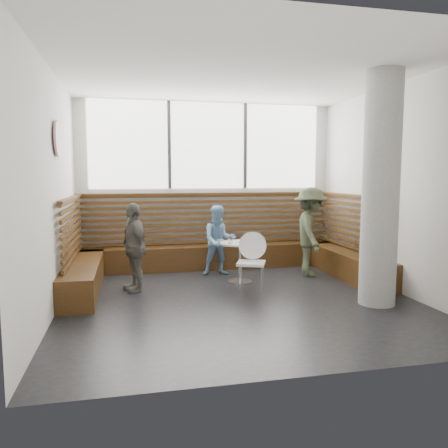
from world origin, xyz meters
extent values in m
cube|color=silver|center=(0.00, 0.00, 1.60)|extent=(5.00, 5.00, 3.20)
cube|color=black|center=(0.00, 0.00, 0.00)|extent=(5.00, 5.00, 0.01)
cube|color=white|center=(0.00, 0.00, 3.20)|extent=(5.00, 5.00, 0.01)
cube|color=white|center=(0.00, 2.48, 2.38)|extent=(4.50, 0.02, 1.65)
cube|color=#3F3F42|center=(-0.75, 2.46, 2.38)|extent=(0.06, 0.04, 1.65)
cube|color=#3F3F42|center=(0.75, 2.46, 2.38)|extent=(0.06, 0.04, 1.65)
cube|color=#3B240E|center=(0.00, 2.25, 0.23)|extent=(5.00, 0.50, 0.45)
cube|color=#3B240E|center=(-2.25, 1.25, 0.23)|extent=(0.50, 2.50, 0.45)
cube|color=#3B240E|center=(2.25, 1.25, 0.23)|extent=(0.50, 2.50, 0.45)
cube|color=#3F260F|center=(0.00, 2.42, 0.95)|extent=(4.88, 0.08, 0.98)
cube|color=#3F260F|center=(-2.42, 1.25, 0.95)|extent=(0.08, 2.38, 0.98)
cube|color=#3F260F|center=(2.42, 1.25, 0.95)|extent=(0.08, 2.38, 0.98)
cylinder|color=gray|center=(1.85, -0.60, 1.60)|extent=(0.50, 0.50, 3.20)
cylinder|color=white|center=(-2.46, 0.40, 2.30)|extent=(0.03, 0.50, 0.50)
cylinder|color=silver|center=(0.28, 1.02, 0.01)|extent=(0.42, 0.42, 0.02)
cylinder|color=silver|center=(0.28, 1.02, 0.34)|extent=(0.06, 0.06, 0.65)
cylinder|color=#B7B7BA|center=(0.28, 1.02, 0.67)|extent=(0.66, 0.66, 0.03)
cube|color=white|center=(0.30, 0.40, 0.45)|extent=(0.42, 0.40, 0.04)
cylinder|color=white|center=(0.30, 0.58, 0.70)|extent=(0.44, 0.10, 0.44)
cylinder|color=silver|center=(0.13, 0.25, 0.21)|extent=(0.02, 0.02, 0.43)
cylinder|color=silver|center=(0.47, 0.25, 0.21)|extent=(0.02, 0.02, 0.43)
cylinder|color=silver|center=(0.13, 0.55, 0.21)|extent=(0.02, 0.02, 0.43)
cylinder|color=silver|center=(0.47, 0.55, 0.21)|extent=(0.02, 0.02, 0.43)
imported|color=#3C462E|center=(1.64, 1.24, 0.80)|extent=(0.83, 1.15, 1.59)
imported|color=#739DC8|center=(0.05, 1.64, 0.63)|extent=(0.62, 0.49, 1.26)
imported|color=#605F57|center=(-1.47, 0.85, 0.69)|extent=(0.60, 0.87, 1.38)
cylinder|color=white|center=(0.21, 1.07, 0.69)|extent=(0.18, 0.18, 0.01)
cylinder|color=white|center=(0.40, 1.18, 0.69)|extent=(0.21, 0.21, 0.01)
cylinder|color=white|center=(0.09, 0.93, 0.73)|extent=(0.07, 0.07, 0.10)
cylinder|color=white|center=(0.36, 0.99, 0.73)|extent=(0.06, 0.06, 0.10)
cylinder|color=white|center=(0.47, 1.01, 0.73)|extent=(0.06, 0.06, 0.10)
cube|color=#A5C64C|center=(0.32, 0.82, 0.68)|extent=(0.22, 0.18, 0.00)
camera|label=1|loc=(-1.53, -5.99, 1.80)|focal=35.00mm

